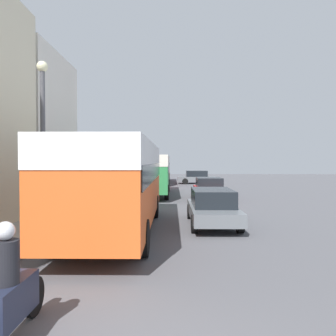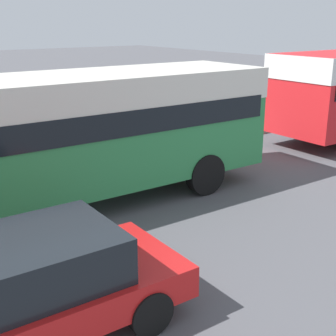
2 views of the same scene
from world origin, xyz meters
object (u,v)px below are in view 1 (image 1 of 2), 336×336
Objects in this scene: bus_lead at (118,175)px; motorcycle_behind_lead at (8,296)px; bus_following at (152,169)px; car_distant at (209,188)px; car_far_curb at (197,177)px; bus_third_in_line at (158,166)px; pedestrian_near_curb at (130,174)px; car_crossing at (212,206)px.

motorcycle_behind_lead is at bearing -92.79° from bus_lead.
bus_following reaches higher than car_distant.
motorcycle_behind_lead is 32.14m from car_far_curb.
car_far_curb is at bearing -12.87° from bus_third_in_line.
bus_following is 12.81m from car_far_curb.
bus_lead reaches higher than bus_following.
pedestrian_near_curb is (-2.64, 23.48, -0.97)m from bus_lead.
bus_third_in_line is 4.60m from car_far_curb.
bus_following is 4.26× the size of motorcycle_behind_lead.
bus_following is at bearing 105.44° from car_crossing.
bus_following is 11.72m from car_crossing.
bus_third_in_line reaches higher than car_crossing.
bus_lead is at bearing -10.66° from car_far_curb.
bus_lead is 4.34× the size of motorcycle_behind_lead.
pedestrian_near_curb reaches higher than car_far_curb.
car_distant is at bearing 74.77° from motorcycle_behind_lead.
bus_lead is 25.06m from car_far_curb.
motorcycle_behind_lead is at bearing -85.72° from pedestrian_near_curb.
bus_lead is 5.39× the size of pedestrian_near_curb.
bus_lead reaches higher than pedestrian_near_curb.
bus_third_in_line is 2.76× the size of car_distant.
car_far_curb is at bearing 70.71° from bus_following.
bus_lead is at bearing -113.17° from car_distant.
bus_lead is 2.32× the size of car_far_curb.
bus_third_in_line is at bearing 35.50° from pedestrian_near_curb.
car_crossing is at bearing -74.47° from pedestrian_near_curb.
bus_following is 2.08× the size of car_crossing.
car_crossing is at bearing -82.45° from bus_third_in_line.
bus_third_in_line is at bearing -102.87° from car_far_curb.
bus_following is 13.03m from bus_third_in_line.
car_distant is (0.87, 8.94, -0.00)m from car_crossing.
bus_third_in_line reaches higher than motorcycle_behind_lead.
motorcycle_behind_lead is (-0.65, -32.74, -1.27)m from bus_third_in_line.
bus_third_in_line is at bearing 90.49° from bus_following.
motorcycle_behind_lead is at bearing -92.22° from bus_following.
bus_lead is 2.38× the size of car_distant.
motorcycle_behind_lead is (-0.76, -19.71, -1.22)m from bus_following.
car_far_curb is 14.34m from car_distant.
bus_third_in_line reaches higher than pedestrian_near_curb.
motorcycle_behind_lead is 0.49× the size of car_crossing.
motorcycle_behind_lead is 1.24× the size of pedestrian_near_curb.
bus_lead is 7.29m from motorcycle_behind_lead.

